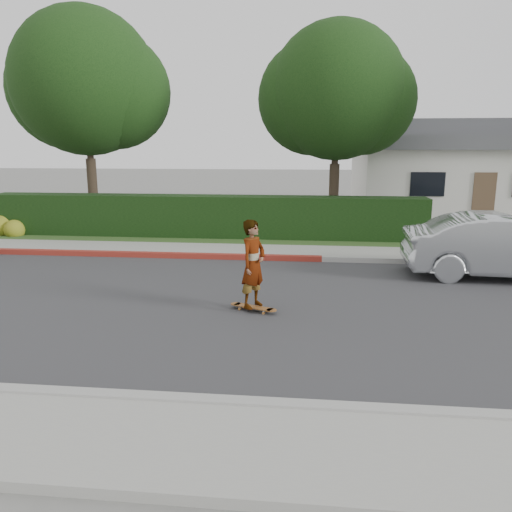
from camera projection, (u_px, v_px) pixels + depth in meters
The scene contains 16 objects.
ground at pixel (276, 306), 10.05m from camera, with size 120.00×120.00×0.00m, color slate.
road at pixel (276, 306), 10.04m from camera, with size 60.00×8.00×0.01m, color #2D2D30.
curb_near at pixel (254, 406), 6.05m from camera, with size 60.00×0.20×0.15m, color #9E9E99.
sidewalk_near at pixel (244, 451), 5.18m from camera, with size 60.00×1.60×0.12m, color gray.
curb_far at pixel (286, 258), 14.01m from camera, with size 60.00×0.20×0.15m, color #9E9E99.
curb_red_section at pixel (115, 254), 14.53m from camera, with size 12.00×0.21×0.15m, color maroon.
sidewalk_far at pixel (287, 252), 14.89m from camera, with size 60.00×1.60×0.12m, color gray.
planting_strip at pixel (290, 242), 16.44m from camera, with size 60.00×1.60×0.10m, color #2D4C1E.
hedge at pixel (204, 217), 17.19m from camera, with size 15.00×1.00×1.50m, color black.
flowering_shrub at pixel (6, 228), 17.55m from camera, with size 1.40×1.00×0.90m.
tree_left at pixel (87, 87), 18.13m from camera, with size 5.99×5.21×8.00m.
tree_center at pixel (336, 96), 17.75m from camera, with size 5.66×4.84×7.44m.
house at pixel (462, 168), 24.29m from camera, with size 10.60×8.60×4.30m.
skateboard at pixel (253, 307), 9.70m from camera, with size 0.99×0.56×0.09m.
skateboarder at pixel (253, 264), 9.52m from camera, with size 0.62×0.41×1.70m, color white.
car_silver at pixel (505, 247), 12.03m from camera, with size 1.65×4.72×1.56m, color #B4B7BB.
Camera 1 is at (0.62, -9.58, 3.16)m, focal length 35.00 mm.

